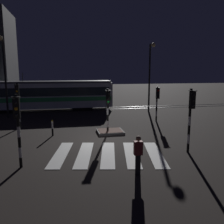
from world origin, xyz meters
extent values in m
plane|color=black|center=(0.00, 0.00, 0.00)|extent=(120.00, 120.00, 0.00)
cube|color=#59595E|center=(0.00, 12.16, 0.01)|extent=(80.00, 0.12, 0.03)
cube|color=#59595E|center=(0.00, 13.60, 0.01)|extent=(80.00, 0.12, 0.03)
cube|color=silver|center=(-2.47, -1.95, 0.01)|extent=(1.46, 4.13, 0.02)
cube|color=silver|center=(-1.24, -2.18, 0.01)|extent=(1.46, 4.13, 0.02)
cube|color=silver|center=(0.00, -2.42, 0.01)|extent=(1.46, 4.13, 0.02)
cube|color=silver|center=(1.24, -2.66, 0.01)|extent=(1.46, 4.13, 0.02)
cube|color=silver|center=(2.47, -2.90, 0.01)|extent=(1.46, 4.13, 0.02)
cube|color=slate|center=(0.95, 1.99, 0.08)|extent=(1.83, 1.60, 0.16)
cube|color=brown|center=(0.95, 1.99, 0.17)|extent=(1.64, 1.44, 0.02)
cylinder|color=black|center=(-5.68, 4.75, 0.25)|extent=(0.14, 0.14, 0.50)
cylinder|color=white|center=(-5.68, 4.75, 0.75)|extent=(0.14, 0.14, 0.50)
cylinder|color=black|center=(-5.68, 4.75, 1.24)|extent=(0.14, 0.14, 0.50)
cylinder|color=white|center=(-5.68, 4.75, 1.74)|extent=(0.14, 0.14, 0.50)
cylinder|color=black|center=(-5.68, 4.75, 2.24)|extent=(0.14, 0.14, 0.50)
cylinder|color=white|center=(-5.68, 4.75, 2.73)|extent=(0.14, 0.14, 0.50)
cylinder|color=black|center=(-5.68, 4.75, 3.23)|extent=(0.14, 0.14, 0.50)
cube|color=black|center=(-5.68, 4.58, 2.88)|extent=(0.28, 0.20, 0.90)
sphere|color=black|center=(-5.68, 4.47, 3.16)|extent=(0.14, 0.14, 0.14)
sphere|color=orange|center=(-5.68, 4.47, 2.88)|extent=(0.14, 0.14, 0.14)
sphere|color=black|center=(-5.68, 4.47, 2.60)|extent=(0.14, 0.14, 0.14)
cube|color=black|center=(-5.68, 4.58, 3.37)|extent=(0.36, 0.24, 0.04)
cylinder|color=black|center=(-4.27, -3.37, 0.24)|extent=(0.14, 0.14, 0.49)
cylinder|color=white|center=(-4.27, -3.37, 0.73)|extent=(0.14, 0.14, 0.49)
cylinder|color=black|center=(-4.27, -3.37, 1.21)|extent=(0.14, 0.14, 0.49)
cylinder|color=white|center=(-4.27, -3.37, 1.70)|extent=(0.14, 0.14, 0.49)
cylinder|color=black|center=(-4.27, -3.37, 2.19)|extent=(0.14, 0.14, 0.49)
cylinder|color=white|center=(-4.27, -3.37, 2.67)|extent=(0.14, 0.14, 0.49)
cylinder|color=black|center=(-4.27, -3.37, 3.16)|extent=(0.14, 0.14, 0.49)
cube|color=black|center=(-4.27, -3.54, 2.80)|extent=(0.28, 0.20, 0.90)
sphere|color=black|center=(-4.27, -3.65, 3.08)|extent=(0.14, 0.14, 0.14)
sphere|color=orange|center=(-4.27, -3.65, 2.80)|extent=(0.14, 0.14, 0.14)
sphere|color=black|center=(-4.27, -3.65, 2.52)|extent=(0.14, 0.14, 0.14)
cube|color=black|center=(-4.27, -3.54, 3.29)|extent=(0.36, 0.24, 0.04)
cylinder|color=black|center=(0.75, 1.85, 0.23)|extent=(0.14, 0.14, 0.45)
cylinder|color=white|center=(0.75, 1.85, 0.68)|extent=(0.14, 0.14, 0.45)
cylinder|color=black|center=(0.75, 1.85, 1.14)|extent=(0.14, 0.14, 0.45)
cylinder|color=white|center=(0.75, 1.85, 1.59)|extent=(0.14, 0.14, 0.45)
cylinder|color=black|center=(0.75, 1.85, 2.05)|extent=(0.14, 0.14, 0.45)
cylinder|color=white|center=(0.75, 1.85, 2.50)|extent=(0.14, 0.14, 0.45)
cylinder|color=black|center=(0.75, 1.85, 2.95)|extent=(0.14, 0.14, 0.45)
cube|color=black|center=(0.75, 1.68, 2.58)|extent=(0.28, 0.20, 0.90)
sphere|color=black|center=(0.75, 1.57, 2.86)|extent=(0.14, 0.14, 0.14)
sphere|color=black|center=(0.75, 1.57, 2.58)|extent=(0.14, 0.14, 0.14)
sphere|color=green|center=(0.75, 1.57, 2.30)|extent=(0.14, 0.14, 0.14)
cube|color=black|center=(0.75, 1.68, 3.07)|extent=(0.36, 0.24, 0.04)
cylinder|color=black|center=(4.37, -2.92, 0.25)|extent=(0.14, 0.14, 0.50)
cylinder|color=white|center=(4.37, -2.92, 0.75)|extent=(0.14, 0.14, 0.50)
cylinder|color=black|center=(4.37, -2.92, 1.25)|extent=(0.14, 0.14, 0.50)
cylinder|color=white|center=(4.37, -2.92, 1.75)|extent=(0.14, 0.14, 0.50)
cylinder|color=black|center=(4.37, -2.92, 2.25)|extent=(0.14, 0.14, 0.50)
cylinder|color=white|center=(4.37, -2.92, 2.75)|extent=(0.14, 0.14, 0.50)
cylinder|color=black|center=(4.37, -2.92, 3.25)|extent=(0.14, 0.14, 0.50)
cube|color=black|center=(4.37, -3.09, 2.90)|extent=(0.28, 0.20, 0.90)
sphere|color=black|center=(4.37, -3.20, 3.18)|extent=(0.14, 0.14, 0.14)
sphere|color=black|center=(4.37, -3.20, 2.90)|extent=(0.14, 0.14, 0.14)
sphere|color=black|center=(4.37, -3.20, 2.62)|extent=(0.14, 0.14, 0.14)
cube|color=black|center=(4.37, -3.09, 3.39)|extent=(0.36, 0.24, 0.04)
cylinder|color=black|center=(5.68, 5.12, 0.22)|extent=(0.14, 0.14, 0.44)
cylinder|color=white|center=(5.68, 5.12, 0.66)|extent=(0.14, 0.14, 0.44)
cylinder|color=black|center=(5.68, 5.12, 1.09)|extent=(0.14, 0.14, 0.44)
cylinder|color=white|center=(5.68, 5.12, 1.53)|extent=(0.14, 0.14, 0.44)
cylinder|color=black|center=(5.68, 5.12, 1.97)|extent=(0.14, 0.14, 0.44)
cylinder|color=white|center=(5.68, 5.12, 2.40)|extent=(0.14, 0.14, 0.44)
cylinder|color=black|center=(5.68, 5.12, 2.84)|extent=(0.14, 0.14, 0.44)
cube|color=black|center=(5.68, 4.95, 2.46)|extent=(0.28, 0.20, 0.90)
sphere|color=red|center=(5.68, 4.84, 2.74)|extent=(0.14, 0.14, 0.14)
sphere|color=black|center=(5.68, 4.84, 2.46)|extent=(0.14, 0.14, 0.14)
sphere|color=black|center=(5.68, 4.84, 2.18)|extent=(0.14, 0.14, 0.14)
cube|color=black|center=(5.68, 4.95, 2.95)|extent=(0.36, 0.24, 0.04)
cylinder|color=black|center=(6.75, 10.10, 3.56)|extent=(0.18, 0.18, 7.12)
cylinder|color=black|center=(6.75, 9.65, 7.02)|extent=(0.10, 0.90, 0.10)
sphere|color=#F9E08C|center=(6.75, 9.20, 6.94)|extent=(0.44, 0.44, 0.44)
cylinder|color=black|center=(-7.49, 9.36, 3.68)|extent=(0.18, 0.18, 7.35)
cylinder|color=black|center=(-7.49, 8.91, 7.25)|extent=(0.10, 0.90, 0.10)
sphere|color=#F9E08C|center=(-7.49, 8.46, 7.17)|extent=(0.44, 0.44, 0.44)
cube|color=silver|center=(-4.32, 12.88, 1.70)|extent=(14.75, 2.50, 2.70)
cube|color=green|center=(-4.32, 11.61, 1.35)|extent=(14.46, 0.04, 0.44)
cube|color=green|center=(-4.32, 14.15, 1.35)|extent=(14.46, 0.04, 0.44)
cube|color=black|center=(-4.32, 11.62, 2.15)|extent=(14.02, 0.03, 0.90)
cube|color=#4C4C51|center=(-4.32, 12.88, 3.15)|extent=(14.46, 2.30, 0.20)
cylinder|color=#262628|center=(-6.53, 12.88, 3.65)|extent=(0.08, 0.08, 1.00)
cube|color=black|center=(-0.26, 12.88, 0.17)|extent=(2.20, 2.00, 0.35)
cube|color=black|center=(-8.38, 12.88, 0.17)|extent=(2.20, 2.00, 0.35)
sphere|color=#F9F2CC|center=(3.11, 12.88, 1.30)|extent=(0.24, 0.24, 0.24)
cylinder|color=black|center=(0.82, -5.13, 0.44)|extent=(0.24, 0.24, 0.88)
cube|color=maroon|center=(0.82, -5.13, 1.18)|extent=(0.36, 0.22, 0.60)
sphere|color=#9E7051|center=(0.82, -5.13, 1.60)|extent=(0.22, 0.22, 0.22)
cylinder|color=black|center=(-3.07, 1.95, 0.25)|extent=(0.12, 0.12, 0.50)
cylinder|color=white|center=(-3.07, 1.95, 0.75)|extent=(0.12, 0.12, 0.50)
sphere|color=yellow|center=(-3.07, 1.95, 1.05)|extent=(0.12, 0.12, 0.12)
camera|label=1|loc=(-2.19, -14.59, 4.47)|focal=38.77mm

